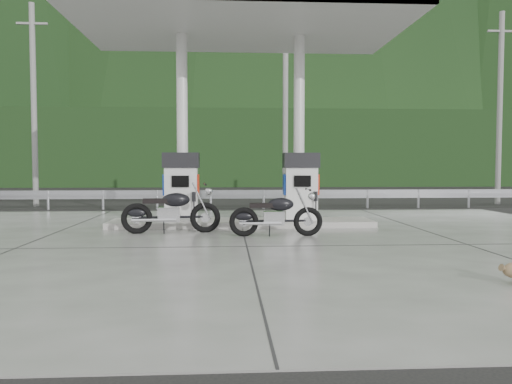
{
  "coord_description": "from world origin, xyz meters",
  "views": [
    {
      "loc": [
        -0.39,
        -10.82,
        1.62
      ],
      "look_at": [
        0.3,
        1.0,
        1.0
      ],
      "focal_mm": 35.0,
      "sensor_mm": 36.0,
      "label": 1
    }
  ],
  "objects": [
    {
      "name": "utility_pole_c",
      "position": [
        11.0,
        9.5,
        4.0
      ],
      "size": [
        0.22,
        0.22,
        8.0
      ],
      "primitive_type": "cylinder",
      "color": "gray",
      "rests_on": "ground"
    },
    {
      "name": "canopy_column_right",
      "position": [
        1.6,
        2.9,
        2.67
      ],
      "size": [
        0.3,
        0.3,
        5.0
      ],
      "primitive_type": "cylinder",
      "color": "silver",
      "rests_on": "pump_island"
    },
    {
      "name": "guardrail",
      "position": [
        0.0,
        8.0,
        0.71
      ],
      "size": [
        26.0,
        0.16,
        1.42
      ],
      "primitive_type": null,
      "color": "#95979D",
      "rests_on": "ground"
    },
    {
      "name": "motorcycle_left",
      "position": [
        0.73,
        0.47,
        0.49
      ],
      "size": [
        2.0,
        0.64,
        0.95
      ],
      "primitive_type": null,
      "rotation": [
        0.0,
        0.0,
        -0.01
      ],
      "color": "black",
      "rests_on": "forecourt_apron"
    },
    {
      "name": "pump_island",
      "position": [
        0.0,
        2.5,
        0.1
      ],
      "size": [
        7.0,
        1.4,
        0.15
      ],
      "primitive_type": "cube",
      "color": "#9E9B93",
      "rests_on": "forecourt_apron"
    },
    {
      "name": "canopy_column_left",
      "position": [
        -1.6,
        2.9,
        2.67
      ],
      "size": [
        0.3,
        0.3,
        5.0
      ],
      "primitive_type": "cylinder",
      "color": "silver",
      "rests_on": "pump_island"
    },
    {
      "name": "utility_pole_b",
      "position": [
        2.0,
        9.5,
        4.0
      ],
      "size": [
        0.22,
        0.22,
        8.0
      ],
      "primitive_type": "cylinder",
      "color": "gray",
      "rests_on": "ground"
    },
    {
      "name": "motorcycle_right",
      "position": [
        -1.72,
        1.11,
        0.54
      ],
      "size": [
        2.24,
        0.89,
        1.03
      ],
      "primitive_type": null,
      "rotation": [
        0.0,
        0.0,
        0.09
      ],
      "color": "black",
      "rests_on": "forecourt_apron"
    },
    {
      "name": "gas_pump_right",
      "position": [
        1.6,
        2.5,
        1.07
      ],
      "size": [
        0.95,
        0.55,
        1.8
      ],
      "primitive_type": null,
      "color": "silver",
      "rests_on": "pump_island"
    },
    {
      "name": "forested_hills",
      "position": [
        0.0,
        60.0,
        0.0
      ],
      "size": [
        100.0,
        40.0,
        140.0
      ],
      "primitive_type": null,
      "color": "black",
      "rests_on": "ground"
    },
    {
      "name": "gas_pump_left",
      "position": [
        -1.6,
        2.5,
        1.07
      ],
      "size": [
        0.95,
        0.55,
        1.8
      ],
      "primitive_type": null,
      "color": "silver",
      "rests_on": "pump_island"
    },
    {
      "name": "utility_pole_a",
      "position": [
        -8.0,
        9.5,
        4.0
      ],
      "size": [
        0.22,
        0.22,
        8.0
      ],
      "primitive_type": "cylinder",
      "color": "gray",
      "rests_on": "ground"
    },
    {
      "name": "road",
      "position": [
        0.0,
        11.5,
        0.0
      ],
      "size": [
        60.0,
        7.0,
        0.01
      ],
      "primitive_type": "cube",
      "color": "black",
      "rests_on": "ground"
    },
    {
      "name": "forecourt_apron",
      "position": [
        0.0,
        0.0,
        0.01
      ],
      "size": [
        18.0,
        14.0,
        0.02
      ],
      "primitive_type": "cube",
      "color": "slate",
      "rests_on": "ground"
    },
    {
      "name": "ground",
      "position": [
        0.0,
        0.0,
        0.0
      ],
      "size": [
        160.0,
        160.0,
        0.0
      ],
      "primitive_type": "plane",
      "color": "black",
      "rests_on": "ground"
    },
    {
      "name": "canopy_roof",
      "position": [
        0.0,
        2.5,
        5.37
      ],
      "size": [
        8.5,
        5.0,
        0.4
      ],
      "primitive_type": "cube",
      "color": "silver",
      "rests_on": "canopy_column_left"
    },
    {
      "name": "tree_band",
      "position": [
        0.0,
        30.0,
        3.0
      ],
      "size": [
        80.0,
        6.0,
        6.0
      ],
      "primitive_type": "cube",
      "color": "black",
      "rests_on": "ground"
    }
  ]
}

